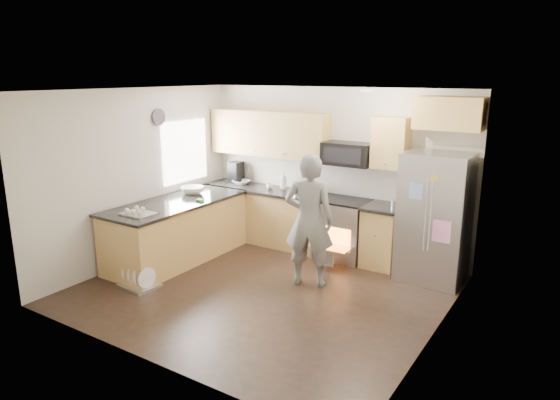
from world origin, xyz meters
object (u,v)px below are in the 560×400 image
Objects in this scene: stove_range at (343,216)px; person at (309,220)px; dish_rack at (139,281)px; refrigerator at (434,218)px.

stove_range is 0.99× the size of person.
person is at bearing 34.73° from dish_rack.
person is 3.39× the size of dish_rack.
person is at bearing -86.87° from stove_range.
refrigerator is at bearing -4.78° from stove_range.
person reaches higher than refrigerator.
dish_rack is at bearing 15.96° from person.
person is at bearing -140.85° from refrigerator.
refrigerator is 3.34× the size of dish_rack.
person reaches higher than dish_rack.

